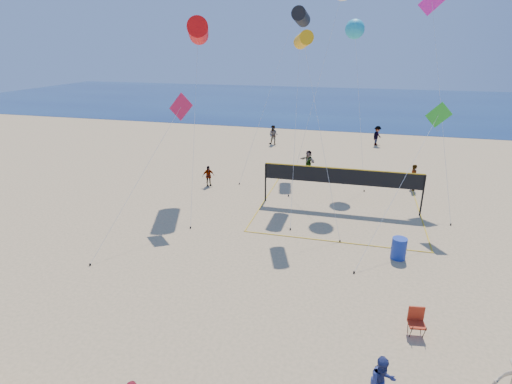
# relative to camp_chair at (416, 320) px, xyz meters

# --- Properties ---
(ground) EXTENTS (120.00, 120.00, 0.00)m
(ground) POSITION_rel_camp_chair_xyz_m (-5.18, -3.05, -0.57)
(ground) COLOR tan
(ground) RESTS_ON ground
(ocean) EXTENTS (140.00, 50.00, 0.03)m
(ocean) POSITION_rel_camp_chair_xyz_m (-5.18, 58.95, -0.55)
(ocean) COLOR #101F4E
(ocean) RESTS_ON ground
(bystander_a) EXTENTS (0.98, 0.90, 1.62)m
(bystander_a) POSITION_rel_camp_chair_xyz_m (-1.26, -3.38, 0.24)
(bystander_a) COLOR navy
(bystander_a) RESTS_ON ground
(far_person_0) EXTENTS (0.90, 0.80, 1.46)m
(far_person_0) POSITION_rel_camp_chair_xyz_m (-12.50, 12.61, 0.16)
(far_person_0) COLOR gray
(far_person_0) RESTS_ON ground
(far_person_1) EXTENTS (1.52, 1.33, 1.66)m
(far_person_1) POSITION_rel_camp_chair_xyz_m (-6.18, 17.90, 0.26)
(far_person_1) COLOR gray
(far_person_1) RESTS_ON ground
(far_person_2) EXTENTS (0.64, 0.77, 1.81)m
(far_person_2) POSITION_rel_camp_chair_xyz_m (1.36, 15.40, 0.34)
(far_person_2) COLOR gray
(far_person_2) RESTS_ON ground
(far_person_3) EXTENTS (1.02, 0.85, 1.91)m
(far_person_3) POSITION_rel_camp_chair_xyz_m (-10.77, 25.91, 0.39)
(far_person_3) COLOR gray
(far_person_3) RESTS_ON ground
(far_person_4) EXTENTS (1.22, 1.43, 1.91)m
(far_person_4) POSITION_rel_camp_chair_xyz_m (-0.81, 28.24, 0.39)
(far_person_4) COLOR gray
(far_person_4) RESTS_ON ground
(camp_chair) EXTENTS (0.61, 0.73, 1.12)m
(camp_chair) POSITION_rel_camp_chair_xyz_m (0.00, 0.00, 0.00)
(camp_chair) COLOR #B12B14
(camp_chair) RESTS_ON ground
(trash_barrel) EXTENTS (0.82, 0.82, 1.02)m
(trash_barrel) POSITION_rel_camp_chair_xyz_m (-0.22, 5.30, -0.05)
(trash_barrel) COLOR #17329A
(trash_barrel) RESTS_ON ground
(volleyball_net) EXTENTS (9.57, 9.42, 2.54)m
(volleyball_net) POSITION_rel_camp_chair_xyz_m (-3.29, 10.86, 1.18)
(volleyball_net) COLOR black
(volleyball_net) RESTS_ON ground
(kite_0) EXTENTS (3.10, 8.69, 11.04)m
(kite_0) POSITION_rel_camp_chair_xyz_m (-12.84, 12.81, 9.63)
(kite_0) COLOR #F80E0D
(kite_0) RESTS_ON ground
(kite_1) EXTENTS (1.56, 8.89, 11.63)m
(kite_1) POSITION_rel_camp_chair_xyz_m (-6.68, 14.77, 10.46)
(kite_1) COLOR black
(kite_1) RESTS_ON ground
(kite_2) EXTENTS (3.51, 4.74, 10.12)m
(kite_2) POSITION_rel_camp_chair_xyz_m (-5.76, 10.00, 9.05)
(kite_2) COLOR #F9AF0F
(kite_2) RESTS_ON ground
(kite_3) EXTENTS (2.55, 7.11, 7.01)m
(kite_3) POSITION_rel_camp_chair_xyz_m (-12.12, 7.51, 5.30)
(kite_3) COLOR #C01747
(kite_3) RESTS_ON ground
(kite_4) EXTENTS (4.25, 7.47, 6.65)m
(kite_4) POSITION_rel_camp_chair_xyz_m (1.20, 9.94, 4.95)
(kite_4) COLOR green
(kite_4) RESTS_ON ground
(kite_5) EXTENTS (2.53, 7.71, 12.75)m
(kite_5) POSITION_rel_camp_chair_xyz_m (1.32, 16.88, 10.56)
(kite_5) COLOR #F41FAD
(kite_5) RESTS_ON ground
(kite_7) EXTENTS (2.49, 4.30, 11.03)m
(kite_7) POSITION_rel_camp_chair_xyz_m (-3.42, 17.62, 9.81)
(kite_7) COLOR #22ACCC
(kite_7) RESTS_ON ground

